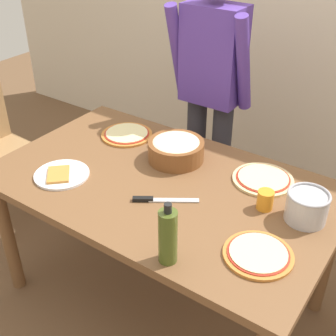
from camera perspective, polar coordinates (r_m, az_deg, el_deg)
The scene contains 12 objects.
ground at distance 2.57m, azimuth -0.66°, elevation -15.95°, with size 8.00×8.00×0.00m, color brown.
dining_table at distance 2.12m, azimuth -0.77°, elevation -3.82°, with size 1.60×0.96×0.76m.
person_cook at distance 2.64m, azimuth 5.58°, elevation 10.41°, with size 0.49×0.25×1.62m.
pizza_raw_on_board at distance 2.11m, azimuth 12.10°, elevation -1.37°, with size 0.28×0.28×0.02m.
pizza_cooked_on_tray at distance 1.71m, azimuth 11.50°, elevation -10.77°, with size 0.26×0.26×0.02m.
pizza_second_cooked at distance 2.46m, azimuth -5.30°, elevation 4.34°, with size 0.28×0.28×0.02m.
plate_with_slice at distance 2.16m, azimuth -13.54°, elevation -0.82°, with size 0.26×0.26×0.02m.
popcorn_bowl at distance 2.20m, azimuth 1.03°, elevation 2.51°, with size 0.28×0.28×0.11m.
olive_oil_bottle at distance 1.59m, azimuth -0.02°, elevation -8.74°, with size 0.07×0.07×0.26m.
steel_pot at distance 1.89m, azimuth 17.40°, elevation -4.72°, with size 0.17×0.17×0.13m.
cup_orange at distance 1.92m, azimuth 12.36°, elevation -4.02°, with size 0.07×0.07×0.09m, color orange.
chef_knife at distance 1.94m, azimuth -1.37°, elevation -4.08°, with size 0.25×0.18×0.02m.
Camera 1 is at (0.99, -1.39, 1.92)m, focal length 47.50 mm.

